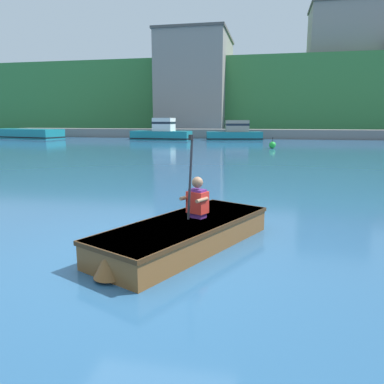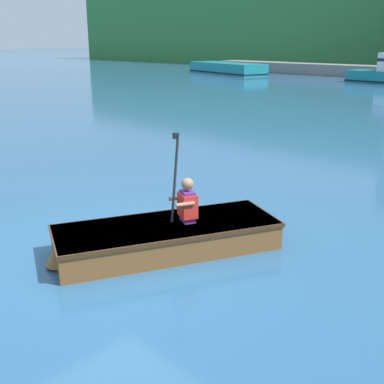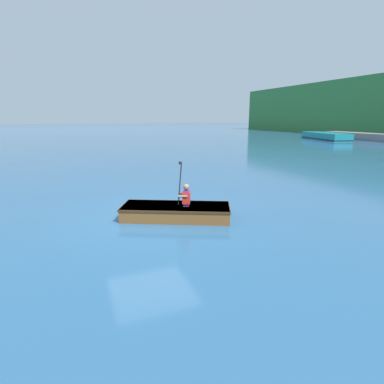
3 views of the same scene
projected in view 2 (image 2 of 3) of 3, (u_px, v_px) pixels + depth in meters
name	position (u px, v px, depth m)	size (l,w,h in m)	color
ground_plane	(109.00, 255.00, 6.59)	(300.00, 300.00, 0.00)	#28567F
moored_boat_dock_west_inner	(227.00, 69.00, 41.26)	(8.33, 4.36, 0.94)	#197A84
rowboat_foreground	(164.00, 236.00, 6.67)	(2.33, 3.26, 0.39)	brown
person_paddler	(187.00, 202.00, 6.65)	(0.43, 0.43, 1.27)	#592672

